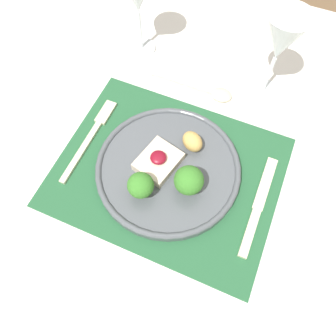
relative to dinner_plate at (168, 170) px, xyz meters
The scene contains 8 objects.
ground_plane 0.75m from the dinner_plate, 115.25° to the left, with size 8.00×8.00×0.00m, color brown.
dining_table 0.10m from the dinner_plate, 115.25° to the left, with size 1.30×1.21×0.73m.
placemat 0.02m from the dinner_plate, 115.25° to the left, with size 0.43×0.34×0.00m, color #235633.
dinner_plate is the anchor object (origin of this frame).
fork 0.18m from the dinner_plate, behind, with size 0.02×0.21×0.01m.
knife 0.18m from the dinner_plate, ahead, with size 0.02×0.21×0.01m.
spoon 0.23m from the dinner_plate, 88.62° to the left, with size 0.19×0.04×0.01m.
wine_glass_near 0.33m from the dinner_plate, 67.63° to the left, with size 0.09×0.09×0.20m.
Camera 1 is at (0.11, -0.27, 1.32)m, focal length 35.00 mm.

